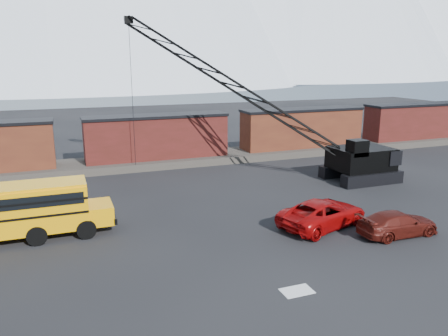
# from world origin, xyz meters

# --- Properties ---
(ground) EXTENTS (160.00, 160.00, 0.00)m
(ground) POSITION_xyz_m (0.00, 0.00, 0.00)
(ground) COLOR black
(ground) RESTS_ON ground
(gravel_berm) EXTENTS (120.00, 5.00, 0.70)m
(gravel_berm) POSITION_xyz_m (0.00, 22.00, 0.35)
(gravel_berm) COLOR #453E38
(gravel_berm) RESTS_ON ground
(boxcar_mid) EXTENTS (13.70, 3.10, 4.17)m
(boxcar_mid) POSITION_xyz_m (0.00, 22.00, 2.76)
(boxcar_mid) COLOR #4C1715
(boxcar_mid) RESTS_ON gravel_berm
(boxcar_east_near) EXTENTS (13.70, 3.10, 4.17)m
(boxcar_east_near) POSITION_xyz_m (16.00, 22.00, 2.76)
(boxcar_east_near) COLOR #421B12
(boxcar_east_near) RESTS_ON gravel_berm
(boxcar_east_far) EXTENTS (13.70, 3.10, 4.17)m
(boxcar_east_far) POSITION_xyz_m (32.00, 22.00, 2.76)
(boxcar_east_far) COLOR #4C1715
(boxcar_east_far) RESTS_ON gravel_berm
(snow_patch) EXTENTS (1.40, 0.90, 0.02)m
(snow_patch) POSITION_xyz_m (0.50, -4.00, 0.01)
(snow_patch) COLOR silver
(snow_patch) RESTS_ON ground
(red_pickup) EXTENTS (6.61, 4.51, 1.68)m
(red_pickup) POSITION_xyz_m (5.87, 2.26, 0.84)
(red_pickup) COLOR #970708
(red_pickup) RESTS_ON ground
(maroon_suv) EXTENTS (4.91, 2.04, 1.42)m
(maroon_suv) POSITION_xyz_m (9.15, -0.47, 0.71)
(maroon_suv) COLOR #47120C
(maroon_suv) RESTS_ON ground
(crawler_crane) EXTENTS (20.59, 11.97, 13.69)m
(crawler_crane) POSITION_xyz_m (5.30, 15.01, 7.74)
(crawler_crane) COLOR black
(crawler_crane) RESTS_ON ground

